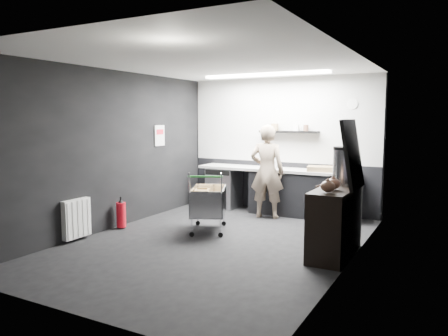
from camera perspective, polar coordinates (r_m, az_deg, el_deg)
The scene contains 22 objects.
floor at distance 6.73m, azimuth -1.23°, elevation -9.78°, with size 5.50×5.50×0.00m, color black.
ceiling at distance 6.50m, azimuth -1.29°, elevation 13.70°, with size 5.50×5.50×0.00m, color white.
wall_back at distance 8.96m, azimuth 7.52°, elevation 3.04°, with size 5.50×5.50×0.00m, color black.
wall_front at distance 4.32m, azimuth -19.67°, elevation -1.02°, with size 5.50×5.50×0.00m, color black.
wall_left at distance 7.67m, azimuth -14.36°, elevation 2.30°, with size 5.50×5.50×0.00m, color black.
wall_right at distance 5.75m, azimuth 16.30°, elevation 0.89°, with size 5.50×5.50×0.00m, color black.
kitchen_wall_panel at distance 8.93m, azimuth 7.52°, elevation 6.23°, with size 3.95×0.02×1.70m, color silver.
dado_panel at distance 9.03m, azimuth 7.39°, elevation -2.36°, with size 3.95×0.02×1.00m, color black.
floating_shelf at distance 8.76m, azimuth 8.46°, elevation 4.71°, with size 1.20×0.22×0.04m, color black.
wall_clock at distance 8.52m, azimuth 16.44°, elevation 8.03°, with size 0.20×0.20×0.03m, color white.
poster at distance 8.64m, azimuth -8.42°, elevation 4.22°, with size 0.02×0.30×0.40m, color white.
poster_red_band at distance 8.63m, azimuth -8.40°, elevation 4.68°, with size 0.01×0.22×0.10m, color red.
radiator at distance 7.14m, azimuth -18.71°, elevation -6.27°, with size 0.10×0.50×0.60m, color white.
ceiling_strip at distance 8.15m, azimuth 5.33°, elevation 12.01°, with size 2.40×0.20×0.04m, color white.
prep_counter at distance 8.71m, azimuth 7.48°, elevation -2.98°, with size 3.20×0.61×0.90m.
person at distance 8.28m, azimuth 5.63°, elevation -0.45°, with size 0.65×0.42×1.77m, color beige.
shopping_cart at distance 7.32m, azimuth -2.06°, elevation -4.59°, with size 0.89×1.13×1.00m.
sideboard at distance 6.23m, azimuth 14.50°, elevation -5.68°, with size 0.54×1.25×1.87m.
fire_extinguisher at distance 7.72m, azimuth -13.28°, elevation -5.84°, with size 0.16×0.16×0.53m.
cardboard_box at distance 8.34m, azimuth 12.47°, elevation -0.10°, with size 0.47×0.35×0.09m, color #967A50.
pink_tub at distance 8.73m, azimuth 5.92°, elevation 0.71°, with size 0.21×0.21×0.21m, color white.
white_container at distance 8.66m, azimuth 6.18°, elevation 0.51°, with size 0.19×0.15×0.17m, color white.
Camera 1 is at (3.21, -5.60, 1.89)m, focal length 35.00 mm.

